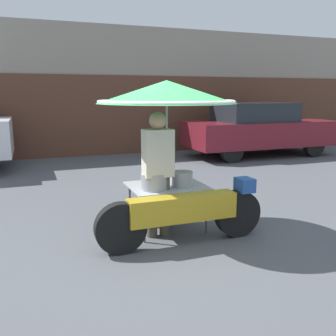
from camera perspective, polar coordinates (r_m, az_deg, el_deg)
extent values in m
plane|color=#4C4F54|center=(4.91, -0.82, -11.02)|extent=(36.00, 36.00, 0.00)
cube|color=gray|center=(12.49, -13.74, 11.30)|extent=(28.00, 2.00, 3.86)
cube|color=#563323|center=(11.49, -12.94, 7.72)|extent=(23.80, 0.06, 2.40)
cylinder|color=black|center=(5.05, 10.54, -6.82)|extent=(0.62, 0.14, 0.62)
cylinder|color=black|center=(4.48, -7.22, -9.09)|extent=(0.62, 0.14, 0.62)
cube|color=#B7931E|center=(4.66, 2.23, -6.13)|extent=(1.39, 0.24, 0.32)
cube|color=#234C93|center=(4.99, 11.61, -2.54)|extent=(0.20, 0.24, 0.18)
cylinder|color=black|center=(5.44, -1.11, -5.63)|extent=(0.56, 0.14, 0.56)
cylinder|color=#515156|center=(5.06, 5.85, -6.69)|extent=(0.03, 0.03, 0.61)
cylinder|color=#515156|center=(5.68, 2.68, -4.65)|extent=(0.03, 0.03, 0.61)
cylinder|color=#515156|center=(4.76, -3.64, -7.84)|extent=(0.03, 0.03, 0.61)
cylinder|color=#515156|center=(5.41, -5.83, -5.51)|extent=(0.03, 0.03, 0.61)
cube|color=#B2B2B7|center=(5.12, -0.20, -2.75)|extent=(1.02, 0.83, 0.02)
cylinder|color=#B2B2B7|center=(5.02, -0.20, 3.49)|extent=(0.03, 0.03, 1.10)
cone|color=green|center=(4.97, -0.21, 11.53)|extent=(1.84, 1.84, 0.30)
torus|color=white|center=(4.97, -0.20, 10.05)|extent=(1.80, 1.80, 0.05)
cylinder|color=#939399|center=(4.89, -2.13, -2.04)|extent=(0.35, 0.35, 0.21)
cylinder|color=#939399|center=(5.05, 2.20, -1.68)|extent=(0.28, 0.28, 0.20)
cylinder|color=#4C473D|center=(4.92, -2.50, -5.95)|extent=(0.14, 0.14, 0.81)
cylinder|color=#4C473D|center=(4.98, -0.52, -5.74)|extent=(0.14, 0.14, 0.81)
cube|color=beige|center=(4.79, -1.55, 2.29)|extent=(0.38, 0.22, 0.61)
sphere|color=tan|center=(4.74, -1.57, 7.24)|extent=(0.22, 0.22, 0.22)
cylinder|color=black|center=(11.98, 21.36, 3.14)|extent=(0.64, 0.20, 0.64)
cylinder|color=black|center=(13.15, 16.93, 4.09)|extent=(0.64, 0.20, 0.64)
cylinder|color=black|center=(10.34, 9.68, 2.57)|extent=(0.64, 0.20, 0.64)
cylinder|color=black|center=(11.68, 5.91, 3.66)|extent=(0.64, 0.20, 0.64)
cube|color=maroon|center=(11.68, 13.82, 5.19)|extent=(4.51, 1.81, 0.73)
cube|color=#1E2328|center=(11.51, 13.03, 8.32)|extent=(2.17, 1.59, 0.54)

